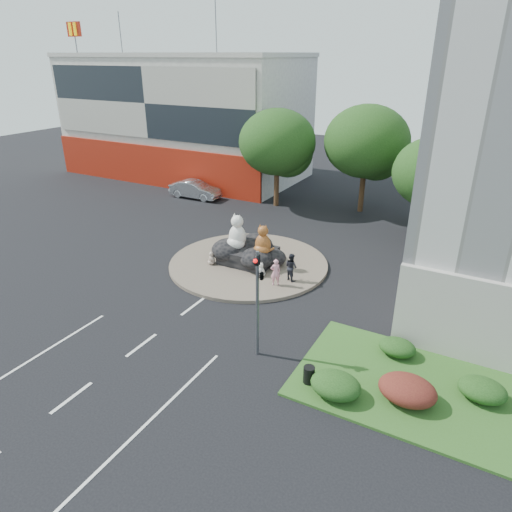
{
  "coord_description": "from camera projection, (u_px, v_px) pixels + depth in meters",
  "views": [
    {
      "loc": [
        13.06,
        -12.82,
        12.3
      ],
      "look_at": [
        1.92,
        7.49,
        2.0
      ],
      "focal_mm": 32.0,
      "sensor_mm": 36.0,
      "label": 1
    }
  ],
  "objects": [
    {
      "name": "tree_left",
      "position": [
        278.0,
        145.0,
        38.28
      ],
      "size": [
        6.46,
        6.46,
        8.27
      ],
      "color": "#382314",
      "rests_on": "ground"
    },
    {
      "name": "hedge_red",
      "position": [
        407.0,
        390.0,
        17.31
      ],
      "size": [
        2.2,
        1.76,
        0.99
      ],
      "primitive_type": "ellipsoid",
      "color": "#4C1614",
      "rests_on": "grass_verge"
    },
    {
      "name": "street_lamp",
      "position": [
        480.0,
        247.0,
        19.94
      ],
      "size": [
        2.34,
        0.22,
        8.06
      ],
      "color": "#595B60",
      "rests_on": "ground"
    },
    {
      "name": "tree_right",
      "position": [
        435.0,
        176.0,
        31.22
      ],
      "size": [
        5.7,
        5.7,
        7.3
      ],
      "color": "#382314",
      "rests_on": "ground"
    },
    {
      "name": "ground",
      "position": [
        141.0,
        345.0,
        21.01
      ],
      "size": [
        120.0,
        120.0,
        0.0
      ],
      "primitive_type": "plane",
      "color": "black",
      "rests_on": "ground"
    },
    {
      "name": "hedge_back_green",
      "position": [
        397.0,
        347.0,
        20.05
      ],
      "size": [
        1.6,
        1.28,
        0.72
      ],
      "primitive_type": "ellipsoid",
      "color": "#183611",
      "rests_on": "grass_verge"
    },
    {
      "name": "shophouse_block",
      "position": [
        185.0,
        116.0,
        48.77
      ],
      "size": [
        25.2,
        12.3,
        17.4
      ],
      "color": "silver",
      "rests_on": "ground"
    },
    {
      "name": "rock_plinth",
      "position": [
        248.0,
        255.0,
        28.76
      ],
      "size": [
        3.2,
        2.6,
        0.9
      ],
      "primitive_type": null,
      "color": "black",
      "rests_on": "roundabout_island"
    },
    {
      "name": "hedge_mid_green",
      "position": [
        482.0,
        390.0,
        17.45
      ],
      "size": [
        1.8,
        1.44,
        0.81
      ],
      "primitive_type": "ellipsoid",
      "color": "#183611",
      "rests_on": "grass_verge"
    },
    {
      "name": "cat_white",
      "position": [
        237.0,
        231.0,
        28.28
      ],
      "size": [
        1.6,
        1.48,
        2.25
      ],
      "primitive_type": null,
      "rotation": [
        0.0,
        0.0,
        -0.25
      ],
      "color": "silver",
      "rests_on": "rock_plinth"
    },
    {
      "name": "tree_mid",
      "position": [
        367.0,
        145.0,
        36.68
      ],
      "size": [
        6.84,
        6.84,
        8.76
      ],
      "color": "#382314",
      "rests_on": "ground"
    },
    {
      "name": "pedestrian_dark",
      "position": [
        291.0,
        267.0,
        26.34
      ],
      "size": [
        0.99,
        0.91,
        1.65
      ],
      "primitive_type": "imported",
      "rotation": [
        0.0,
        0.0,
        2.7
      ],
      "color": "black",
      "rests_on": "roundabout_island"
    },
    {
      "name": "traffic_light",
      "position": [
        259.0,
        282.0,
        18.9
      ],
      "size": [
        0.44,
        1.24,
        5.0
      ],
      "color": "#595B60",
      "rests_on": "ground"
    },
    {
      "name": "litter_bin",
      "position": [
        309.0,
        375.0,
        18.33
      ],
      "size": [
        0.53,
        0.53,
        0.73
      ],
      "primitive_type": "cylinder",
      "rotation": [
        0.0,
        0.0,
        0.16
      ],
      "color": "black",
      "rests_on": "grass_verge"
    },
    {
      "name": "hedge_near_green",
      "position": [
        336.0,
        385.0,
        17.63
      ],
      "size": [
        2.0,
        1.6,
        0.9
      ],
      "primitive_type": "ellipsoid",
      "color": "#183611",
      "rests_on": "grass_verge"
    },
    {
      "name": "kitten_calico",
      "position": [
        212.0,
        258.0,
        28.49
      ],
      "size": [
        0.69,
        0.68,
        0.86
      ],
      "primitive_type": null,
      "rotation": [
        0.0,
        0.0,
        -0.69
      ],
      "color": "silver",
      "rests_on": "roundabout_island"
    },
    {
      "name": "cat_tabby",
      "position": [
        263.0,
        239.0,
        27.54
      ],
      "size": [
        1.2,
        1.07,
        1.88
      ],
      "primitive_type": null,
      "rotation": [
        0.0,
        0.0,
        0.08
      ],
      "color": "#BF7527",
      "rests_on": "rock_plinth"
    },
    {
      "name": "roundabout_island",
      "position": [
        248.0,
        263.0,
        28.98
      ],
      "size": [
        10.0,
        10.0,
        0.2
      ],
      "primitive_type": "cylinder",
      "color": "brown",
      "rests_on": "ground"
    },
    {
      "name": "kitten_white",
      "position": [
        261.0,
        269.0,
        26.93
      ],
      "size": [
        0.66,
        0.61,
        0.9
      ],
      "primitive_type": null,
      "rotation": [
        0.0,
        0.0,
        0.32
      ],
      "color": "silver",
      "rests_on": "roundabout_island"
    },
    {
      "name": "parked_car",
      "position": [
        195.0,
        190.0,
        42.13
      ],
      "size": [
        4.94,
        1.88,
        1.61
      ],
      "primitive_type": "imported",
      "rotation": [
        0.0,
        0.0,
        1.61
      ],
      "color": "#A4A6AB",
      "rests_on": "ground"
    },
    {
      "name": "grass_verge",
      "position": [
        424.0,
        390.0,
        18.12
      ],
      "size": [
        10.0,
        6.0,
        0.12
      ],
      "primitive_type": "cube",
      "color": "#2D551C",
      "rests_on": "ground"
    },
    {
      "name": "pedestrian_pink",
      "position": [
        275.0,
        272.0,
        25.77
      ],
      "size": [
        0.69,
        0.66,
        1.58
      ],
      "primitive_type": "imported",
      "rotation": [
        0.0,
        0.0,
        3.85
      ],
      "color": "pink",
      "rests_on": "roundabout_island"
    }
  ]
}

